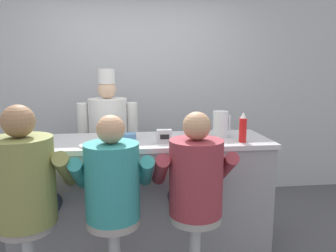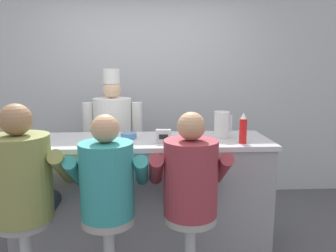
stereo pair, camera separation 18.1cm
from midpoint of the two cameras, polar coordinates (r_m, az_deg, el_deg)
wall_back at (r=4.15m, az=-2.84°, el=6.27°), size 10.00×0.06×2.70m
diner_counter at (r=3.01m, az=-2.52°, el=-11.74°), size 2.21×0.68×1.01m
ketchup_bottle_red at (r=2.77m, az=14.78°, el=-0.52°), size 0.06×0.06×0.25m
mustard_bottle_yellow at (r=2.73m, az=7.35°, el=-0.64°), size 0.06×0.06×0.23m
hot_sauce_bottle_orange at (r=2.81m, az=6.56°, el=-1.15°), size 0.04×0.04×0.14m
water_pitcher_clear at (r=2.95m, az=11.11°, el=0.24°), size 0.16×0.14×0.23m
breakfast_plate at (r=2.68m, az=-10.94°, el=-3.02°), size 0.24×0.24×0.05m
cereal_bowl at (r=2.89m, az=-5.09°, el=-1.70°), size 0.14×0.14×0.05m
coffee_mug_blue at (r=2.91m, az=-22.15°, el=-1.98°), size 0.13×0.09×0.08m
napkin_dispenser_chrome at (r=2.72m, az=1.08°, el=-1.76°), size 0.12×0.07×0.11m
diner_seated_olive at (r=2.46m, az=-22.01°, el=-9.18°), size 0.63×0.62×1.40m
diner_seated_teal at (r=2.35m, az=-8.26°, el=-10.40°), size 0.57×0.56×1.32m
diner_seated_maroon at (r=2.37m, az=6.07°, el=-10.03°), size 0.58×0.57×1.33m
cook_in_whites_near at (r=3.58m, az=-8.10°, el=-1.90°), size 0.63×0.41×1.62m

